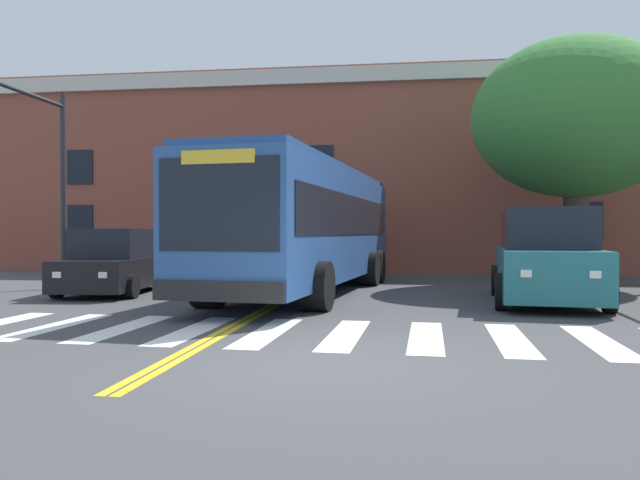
% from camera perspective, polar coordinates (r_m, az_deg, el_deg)
% --- Properties ---
extents(ground_plane, '(120.00, 120.00, 0.00)m').
position_cam_1_polar(ground_plane, '(7.69, -0.60, -11.32)').
color(ground_plane, '#424244').
extents(crosswalk, '(16.77, 3.57, 0.01)m').
position_cam_1_polar(crosswalk, '(9.95, -1.26, -8.52)').
color(crosswalk, white).
rests_on(crosswalk, ground).
extents(lane_line_yellow_inner, '(0.12, 36.00, 0.01)m').
position_cam_1_polar(lane_line_yellow_inner, '(23.94, 0.81, -3.10)').
color(lane_line_yellow_inner, gold).
rests_on(lane_line_yellow_inner, ground).
extents(lane_line_yellow_outer, '(0.12, 36.00, 0.01)m').
position_cam_1_polar(lane_line_yellow_outer, '(23.92, 1.19, -3.10)').
color(lane_line_yellow_outer, gold).
rests_on(lane_line_yellow_outer, ground).
extents(city_bus, '(3.80, 11.86, 3.28)m').
position_cam_1_polar(city_bus, '(16.36, -1.14, 1.36)').
color(city_bus, '#2D5699').
rests_on(city_bus, ground).
extents(car_black_near_lane, '(2.33, 4.22, 1.69)m').
position_cam_1_polar(car_black_near_lane, '(17.16, -18.30, -2.05)').
color(car_black_near_lane, black).
rests_on(car_black_near_lane, ground).
extents(car_teal_far_lane, '(2.68, 5.22, 2.13)m').
position_cam_1_polar(car_teal_far_lane, '(14.93, 19.93, -1.58)').
color(car_teal_far_lane, '#236B70').
rests_on(car_teal_far_lane, ground).
extents(traffic_light_far_corner, '(0.34, 3.76, 5.56)m').
position_cam_1_polar(traffic_light_far_corner, '(17.90, -24.91, 7.59)').
color(traffic_light_far_corner, '#28282D').
rests_on(traffic_light_far_corner, ground).
extents(street_tree_curbside_large, '(8.69, 8.63, 7.36)m').
position_cam_1_polar(street_tree_curbside_large, '(20.39, 22.41, 10.17)').
color(street_tree_curbside_large, '#4C3D2D').
rests_on(street_tree_curbside_large, ground).
extents(building_facade, '(37.20, 9.53, 8.06)m').
position_cam_1_polar(building_facade, '(28.81, 11.14, 5.57)').
color(building_facade, brown).
rests_on(building_facade, ground).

